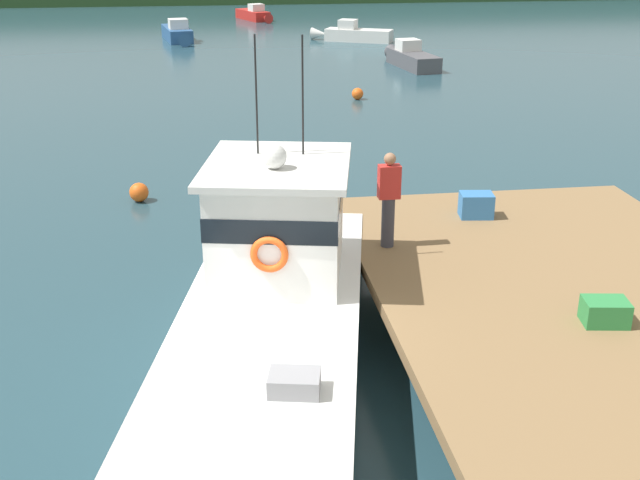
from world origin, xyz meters
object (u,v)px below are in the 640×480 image
moored_boat_near_channel (255,14)px  crate_stack_mid_dock (476,205)px  moored_boat_off_the_point (410,58)px  mooring_buoy_channel_marker (139,192)px  mooring_buoy_inshore (358,94)px  moored_boat_far_left (178,33)px  crate_single_far (605,312)px  deckhand_by_the_boat (389,198)px  main_fishing_boat (275,302)px  moored_boat_outer_mooring (353,34)px

moored_boat_near_channel → crate_stack_mid_dock: bearing=-88.2°
moored_boat_off_the_point → mooring_buoy_channel_marker: (-11.28, -18.24, -0.19)m
moored_boat_near_channel → mooring_buoy_inshore: 27.51m
moored_boat_off_the_point → moored_boat_far_left: size_ratio=0.96×
mooring_buoy_channel_marker → mooring_buoy_inshore: size_ratio=1.05×
moored_boat_near_channel → mooring_buoy_inshore: bearing=-85.4°
crate_stack_mid_dock → crate_single_far: bearing=-85.0°
crate_stack_mid_dock → deckhand_by_the_boat: bearing=-148.5°
moored_boat_off_the_point → moored_boat_near_channel: moored_boat_off_the_point is taller
deckhand_by_the_boat → mooring_buoy_channel_marker: deckhand_by_the_boat is taller
moored_boat_off_the_point → mooring_buoy_inshore: (-3.83, -7.09, -0.20)m
crate_single_far → mooring_buoy_inshore: (0.44, 20.88, -1.15)m
crate_stack_mid_dock → mooring_buoy_channel_marker: size_ratio=1.29×
mooring_buoy_channel_marker → mooring_buoy_inshore: bearing=56.2°
main_fishing_boat → moored_boat_near_channel: bearing=86.8°
main_fishing_boat → moored_boat_outer_mooring: main_fishing_boat is taller
deckhand_by_the_boat → moored_boat_outer_mooring: bearing=80.8°
moored_boat_off_the_point → moored_boat_near_channel: 21.20m
moored_boat_off_the_point → mooring_buoy_channel_marker: size_ratio=10.51×
crate_single_far → moored_boat_far_left: size_ratio=0.12×
mooring_buoy_channel_marker → mooring_buoy_inshore: mooring_buoy_channel_marker is taller
crate_single_far → deckhand_by_the_boat: size_ratio=0.37×
main_fishing_boat → crate_single_far: main_fishing_boat is taller
crate_stack_mid_dock → moored_boat_off_the_point: 24.07m
moored_boat_far_left → moored_boat_outer_mooring: (9.90, -1.53, -0.02)m
moored_boat_far_left → moored_boat_off_the_point: bearing=-43.3°
crate_stack_mid_dock → mooring_buoy_channel_marker: crate_stack_mid_dock is taller
deckhand_by_the_boat → moored_boat_near_channel: size_ratio=0.37×
main_fishing_boat → moored_boat_far_left: (-2.38, 36.71, -0.57)m
main_fishing_boat → moored_boat_near_channel: 46.72m
main_fishing_boat → moored_boat_outer_mooring: bearing=77.9°
deckhand_by_the_boat → mooring_buoy_inshore: 18.00m
moored_boat_far_left → mooring_buoy_channel_marker: 28.63m
crate_stack_mid_dock → moored_boat_near_channel: 43.95m
crate_stack_mid_dock → mooring_buoy_inshore: size_ratio=1.35×
deckhand_by_the_boat → moored_boat_off_the_point: size_ratio=0.33×
moored_boat_outer_mooring → mooring_buoy_channel_marker: 28.94m
deckhand_by_the_boat → moored_boat_far_left: size_ratio=0.32×
crate_single_far → moored_boat_near_channel: 48.34m
main_fishing_boat → mooring_buoy_inshore: bearing=75.9°
crate_single_far → moored_boat_near_channel: bearing=92.1°
crate_stack_mid_dock → moored_boat_outer_mooring: 32.67m
crate_stack_mid_dock → moored_boat_far_left: bearing=100.6°
moored_boat_outer_mooring → crate_stack_mid_dock: bearing=-96.2°
deckhand_by_the_boat → moored_boat_off_the_point: (6.61, 24.79, -1.64)m
deckhand_by_the_boat → moored_boat_far_left: 35.50m
moored_boat_near_channel → moored_boat_far_left: bearing=-116.8°
moored_boat_off_the_point → mooring_buoy_channel_marker: bearing=-121.7°
main_fishing_boat → mooring_buoy_channel_marker: size_ratio=21.46×
mooring_buoy_inshore → crate_stack_mid_dock: bearing=-92.9°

